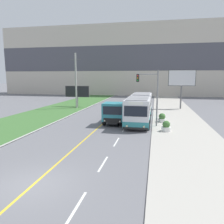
{
  "coord_description": "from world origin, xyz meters",
  "views": [
    {
      "loc": [
        5.74,
        -9.05,
        5.22
      ],
      "look_at": [
        1.1,
        14.22,
        1.4
      ],
      "focal_mm": 35.0,
      "sensor_mm": 36.0,
      "label": 1
    }
  ],
  "objects_px": {
    "traffic_light_mast": "(151,91)",
    "billboard_large": "(182,80)",
    "planter_round_near": "(166,127)",
    "planter_round_second": "(162,118)",
    "dump_truck": "(116,113)",
    "utility_pole_far": "(76,81)",
    "city_bus": "(140,108)",
    "billboard_small": "(77,92)"
  },
  "relations": [
    {
      "from": "city_bus",
      "to": "traffic_light_mast",
      "type": "relative_size",
      "value": 2.02
    },
    {
      "from": "utility_pole_far",
      "to": "traffic_light_mast",
      "type": "distance_m",
      "value": 17.1
    },
    {
      "from": "traffic_light_mast",
      "to": "planter_round_second",
      "type": "bearing_deg",
      "value": 60.81
    },
    {
      "from": "traffic_light_mast",
      "to": "billboard_large",
      "type": "bearing_deg",
      "value": 71.87
    },
    {
      "from": "billboard_large",
      "to": "billboard_small",
      "type": "bearing_deg",
      "value": -178.22
    },
    {
      "from": "utility_pole_far",
      "to": "planter_round_second",
      "type": "relative_size",
      "value": 9.07
    },
    {
      "from": "city_bus",
      "to": "utility_pole_far",
      "type": "height_order",
      "value": "utility_pole_far"
    },
    {
      "from": "dump_truck",
      "to": "utility_pole_far",
      "type": "bearing_deg",
      "value": 128.94
    },
    {
      "from": "city_bus",
      "to": "billboard_small",
      "type": "xyz_separation_m",
      "value": [
        -11.74,
        10.32,
        1.05
      ]
    },
    {
      "from": "planter_round_second",
      "to": "planter_round_near",
      "type": "bearing_deg",
      "value": -86.51
    },
    {
      "from": "city_bus",
      "to": "planter_round_near",
      "type": "xyz_separation_m",
      "value": [
        2.89,
        -5.16,
        -1.02
      ]
    },
    {
      "from": "city_bus",
      "to": "planter_round_second",
      "type": "distance_m",
      "value": 2.9
    },
    {
      "from": "planter_round_second",
      "to": "city_bus",
      "type": "bearing_deg",
      "value": 164.84
    },
    {
      "from": "city_bus",
      "to": "planter_round_second",
      "type": "xyz_separation_m",
      "value": [
        2.62,
        -0.71,
        -1.04
      ]
    },
    {
      "from": "planter_round_near",
      "to": "planter_round_second",
      "type": "relative_size",
      "value": 1.02
    },
    {
      "from": "billboard_large",
      "to": "planter_round_second",
      "type": "height_order",
      "value": "billboard_large"
    },
    {
      "from": "utility_pole_far",
      "to": "planter_round_second",
      "type": "bearing_deg",
      "value": -33.72
    },
    {
      "from": "planter_round_second",
      "to": "utility_pole_far",
      "type": "bearing_deg",
      "value": 146.28
    },
    {
      "from": "dump_truck",
      "to": "planter_round_second",
      "type": "bearing_deg",
      "value": 16.6
    },
    {
      "from": "billboard_small",
      "to": "planter_round_second",
      "type": "distance_m",
      "value": 18.22
    },
    {
      "from": "traffic_light_mast",
      "to": "billboard_large",
      "type": "distance_m",
      "value": 14.63
    },
    {
      "from": "planter_round_near",
      "to": "traffic_light_mast",
      "type": "bearing_deg",
      "value": 125.84
    },
    {
      "from": "dump_truck",
      "to": "traffic_light_mast",
      "type": "bearing_deg",
      "value": -11.14
    },
    {
      "from": "traffic_light_mast",
      "to": "planter_round_second",
      "type": "relative_size",
      "value": 5.89
    },
    {
      "from": "dump_truck",
      "to": "billboard_small",
      "type": "distance_m",
      "value": 15.64
    },
    {
      "from": "billboard_large",
      "to": "planter_round_near",
      "type": "xyz_separation_m",
      "value": [
        -2.99,
        -16.02,
        -4.27
      ]
    },
    {
      "from": "dump_truck",
      "to": "planter_round_near",
      "type": "relative_size",
      "value": 6.68
    },
    {
      "from": "city_bus",
      "to": "planter_round_second",
      "type": "relative_size",
      "value": 11.88
    },
    {
      "from": "billboard_small",
      "to": "planter_round_second",
      "type": "relative_size",
      "value": 4.33
    },
    {
      "from": "city_bus",
      "to": "dump_truck",
      "type": "xyz_separation_m",
      "value": [
        -2.53,
        -2.24,
        -0.32
      ]
    },
    {
      "from": "utility_pole_far",
      "to": "planter_round_near",
      "type": "distance_m",
      "value": 20.11
    },
    {
      "from": "city_bus",
      "to": "utility_pole_far",
      "type": "distance_m",
      "value": 14.45
    },
    {
      "from": "billboard_large",
      "to": "billboard_small",
      "type": "relative_size",
      "value": 1.46
    },
    {
      "from": "planter_round_near",
      "to": "planter_round_second",
      "type": "bearing_deg",
      "value": 93.49
    },
    {
      "from": "utility_pole_far",
      "to": "planter_round_near",
      "type": "xyz_separation_m",
      "value": [
        14.14,
        -13.7,
        -4.08
      ]
    },
    {
      "from": "billboard_large",
      "to": "dump_truck",
      "type": "bearing_deg",
      "value": -122.67
    },
    {
      "from": "billboard_large",
      "to": "planter_round_near",
      "type": "distance_m",
      "value": 16.85
    },
    {
      "from": "dump_truck",
      "to": "billboard_small",
      "type": "bearing_deg",
      "value": 126.23
    },
    {
      "from": "city_bus",
      "to": "planter_round_near",
      "type": "distance_m",
      "value": 6.0
    },
    {
      "from": "dump_truck",
      "to": "billboard_large",
      "type": "relative_size",
      "value": 1.07
    },
    {
      "from": "utility_pole_far",
      "to": "planter_round_near",
      "type": "relative_size",
      "value": 8.92
    },
    {
      "from": "traffic_light_mast",
      "to": "billboard_large",
      "type": "relative_size",
      "value": 0.93
    }
  ]
}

